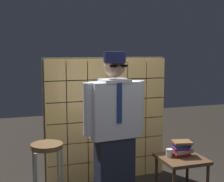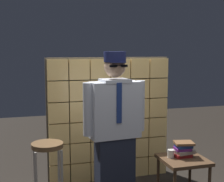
% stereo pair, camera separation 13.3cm
% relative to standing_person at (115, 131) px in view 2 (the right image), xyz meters
% --- Properties ---
extents(glass_block_wall, '(1.71, 0.10, 1.71)m').
position_rel_standing_person_xyz_m(glass_block_wall, '(0.20, 0.92, -0.09)').
color(glass_block_wall, '#F2C672').
rests_on(glass_block_wall, ground).
extents(standing_person, '(0.71, 0.32, 1.77)m').
position_rel_standing_person_xyz_m(standing_person, '(0.00, 0.00, 0.00)').
color(standing_person, '#1E2333').
rests_on(standing_person, ground).
extents(bar_stool, '(0.34, 0.34, 0.81)m').
position_rel_standing_person_xyz_m(bar_stool, '(-0.71, 0.14, -0.33)').
color(bar_stool, brown).
rests_on(bar_stool, ground).
extents(side_table, '(0.52, 0.52, 0.52)m').
position_rel_standing_person_xyz_m(side_table, '(0.86, 0.04, -0.47)').
color(side_table, '#513823').
rests_on(side_table, ground).
extents(book_stack, '(0.25, 0.22, 0.18)m').
position_rel_standing_person_xyz_m(book_stack, '(0.88, 0.09, -0.31)').
color(book_stack, maroon).
rests_on(book_stack, side_table).
extents(coffee_mug, '(0.13, 0.08, 0.09)m').
position_rel_standing_person_xyz_m(coffee_mug, '(0.73, 0.10, -0.36)').
color(coffee_mug, silver).
rests_on(coffee_mug, side_table).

